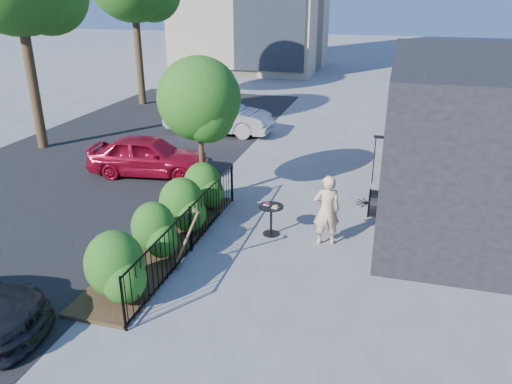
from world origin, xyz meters
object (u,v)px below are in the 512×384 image
(patio_tree, at_px, (201,104))
(shovel, at_px, (186,243))
(cafe_table, at_px, (271,215))
(woman, at_px, (327,210))
(car_red, at_px, (149,155))
(car_silver, at_px, (219,116))

(patio_tree, xyz_separation_m, shovel, (0.98, -3.58, -2.11))
(patio_tree, relative_size, shovel, 2.65)
(cafe_table, distance_m, shovel, 2.48)
(patio_tree, height_order, cafe_table, patio_tree)
(woman, distance_m, shovel, 3.32)
(patio_tree, bearing_deg, car_red, 147.43)
(woman, relative_size, car_silver, 0.39)
(car_silver, bearing_deg, woman, -146.66)
(woman, bearing_deg, car_red, -44.04)
(patio_tree, distance_m, shovel, 4.27)
(shovel, distance_m, car_red, 6.24)
(woman, height_order, shovel, woman)
(shovel, relative_size, car_red, 0.39)
(shovel, xyz_separation_m, car_silver, (-3.01, 10.52, 0.07))
(woman, bearing_deg, patio_tree, -40.20)
(woman, distance_m, car_silver, 10.22)
(patio_tree, xyz_separation_m, car_red, (-2.50, 1.60, -2.12))
(cafe_table, relative_size, shovel, 0.54)
(cafe_table, xyz_separation_m, car_silver, (-4.31, 8.41, 0.20))
(cafe_table, xyz_separation_m, woman, (1.33, -0.10, 0.33))
(woman, height_order, car_silver, woman)
(cafe_table, bearing_deg, woman, -4.48)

